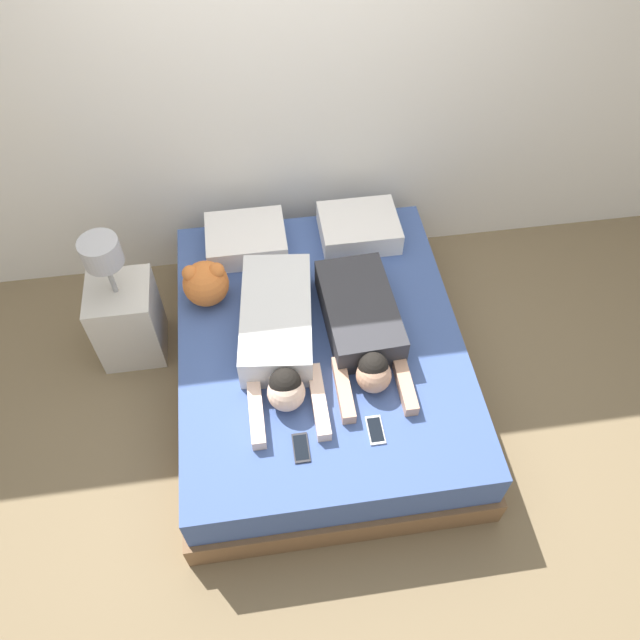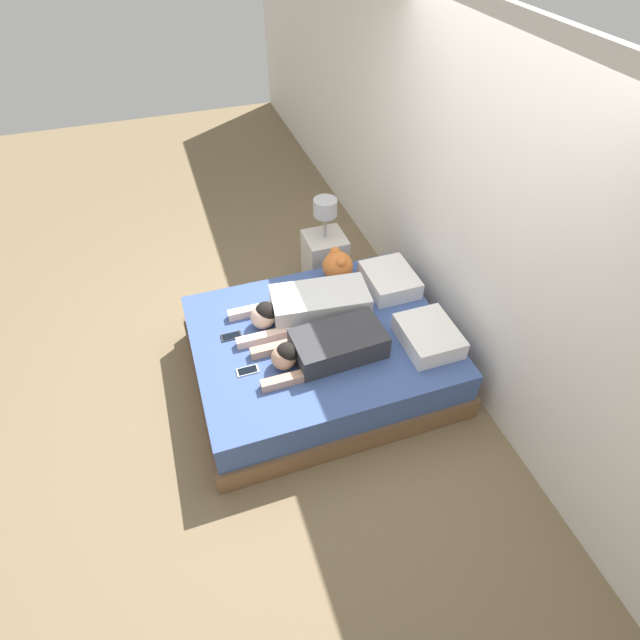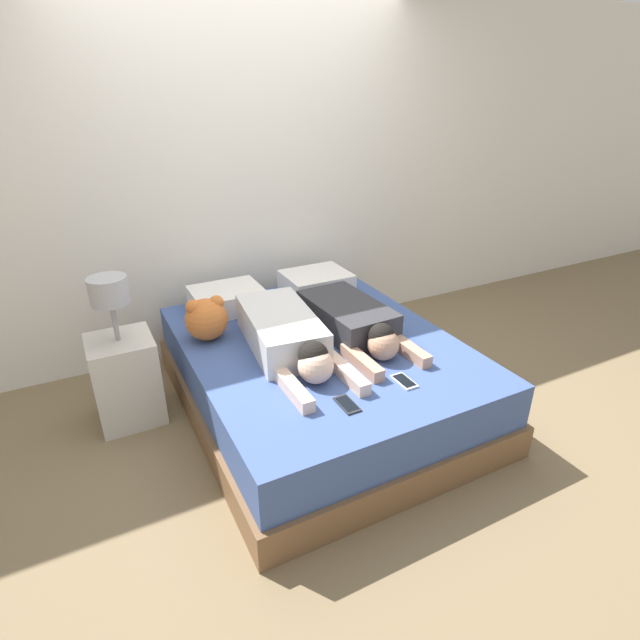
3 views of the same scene
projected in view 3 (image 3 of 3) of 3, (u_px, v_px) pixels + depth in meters
The scene contains 11 objects.
ground_plane at pixel (320, 404), 3.30m from camera, with size 12.00×12.00×0.00m, color #7F6B4C.
wall_back at pixel (248, 176), 3.66m from camera, with size 12.00×0.06×2.60m.
bed at pixel (320, 374), 3.20m from camera, with size 1.63×2.00×0.47m.
pillow_head_left at pixel (227, 299), 3.51m from camera, with size 0.48×0.39×0.15m.
pillow_head_right at pixel (316, 282), 3.81m from camera, with size 0.48×0.39×0.15m.
person_left at pixel (287, 336), 2.94m from camera, with size 0.46×1.12×0.22m.
person_right at pixel (354, 322), 3.13m from camera, with size 0.41×0.97×0.21m.
cell_phone_left at pixel (347, 404), 2.49m from camera, with size 0.08×0.16×0.01m.
cell_phone_right at pixel (404, 381), 2.68m from camera, with size 0.08×0.16×0.01m.
plush_toy at pixel (206, 318), 3.08m from camera, with size 0.26×0.26×0.28m.
nightstand at pixel (125, 372), 3.03m from camera, with size 0.37×0.37×0.94m.
Camera 3 is at (-1.26, -2.43, 1.93)m, focal length 28.00 mm.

